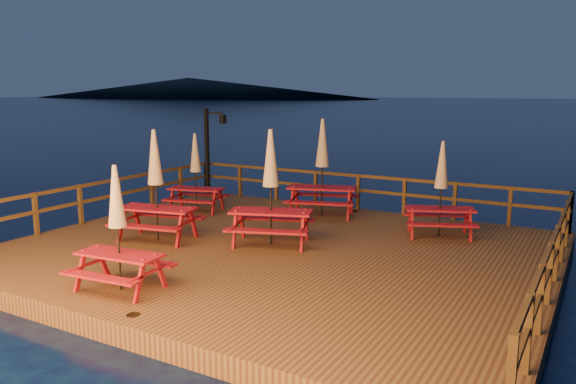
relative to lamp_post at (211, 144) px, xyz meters
name	(u,v)px	position (x,y,z in m)	size (l,w,h in m)	color
ground	(277,264)	(5.39, -4.55, -2.20)	(500.00, 500.00, 0.00)	black
deck	(277,256)	(5.39, -4.55, -2.00)	(12.00, 10.00, 0.40)	#442616
deck_piles	(277,276)	(5.39, -4.55, -2.50)	(11.44, 9.44, 1.40)	#3E2813
railing	(312,202)	(5.39, -2.77, -1.03)	(11.80, 9.75, 1.10)	#3E2813
lamp_post	(211,144)	(0.00, 0.00, 0.00)	(0.85, 0.18, 3.00)	black
headland_left	(189,88)	(-154.61, 185.45, 2.30)	(180.00, 84.00, 9.00)	black
picnic_table_0	(156,184)	(2.51, -5.43, -0.39)	(2.19, 1.93, 2.71)	maroon
picnic_table_1	(322,166)	(4.79, -0.99, -0.33)	(2.37, 2.15, 2.82)	maroon
picnic_table_2	(441,187)	(8.41, -1.64, -0.55)	(2.08, 1.92, 2.40)	maroon
picnic_table_3	(271,186)	(5.14, -4.40, -0.37)	(2.35, 2.15, 2.75)	maroon
picnic_table_4	(118,226)	(4.33, -8.40, -0.59)	(1.75, 1.49, 2.33)	maroon
picnic_table_5	(196,171)	(1.23, -2.35, -0.57)	(1.94, 1.73, 2.36)	maroon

